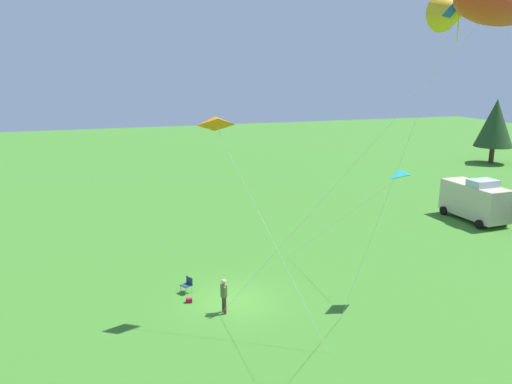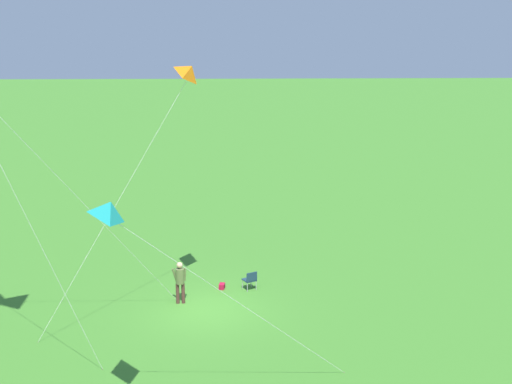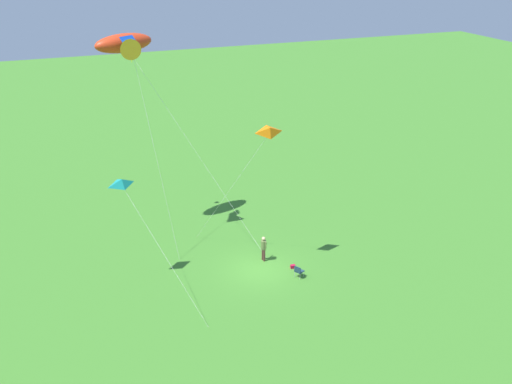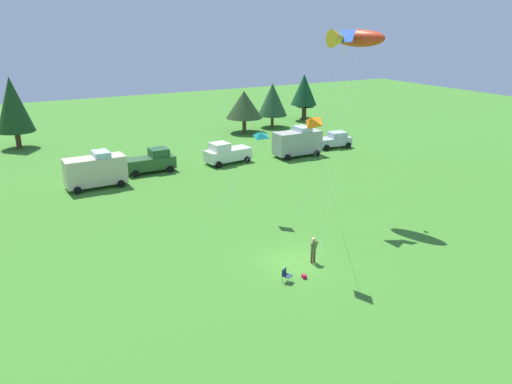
{
  "view_description": "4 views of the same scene",
  "coord_description": "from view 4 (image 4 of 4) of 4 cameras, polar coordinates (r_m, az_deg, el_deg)",
  "views": [
    {
      "loc": [
        22.41,
        -6.12,
        11.47
      ],
      "look_at": [
        -0.0,
        1.24,
        5.62
      ],
      "focal_mm": 35.0,
      "sensor_mm": 36.0,
      "label": 1
    },
    {
      "loc": [
        -1.33,
        25.59,
        11.88
      ],
      "look_at": [
        -1.91,
        1.35,
        5.16
      ],
      "focal_mm": 50.0,
      "sensor_mm": 36.0,
      "label": 2
    },
    {
      "loc": [
        -31.15,
        12.33,
        19.96
      ],
      "look_at": [
        -0.3,
        0.34,
        5.66
      ],
      "focal_mm": 42.0,
      "sensor_mm": 36.0,
      "label": 3
    },
    {
      "loc": [
        -15.87,
        -23.99,
        14.51
      ],
      "look_at": [
        -1.61,
        1.94,
        4.4
      ],
      "focal_mm": 35.0,
      "sensor_mm": 36.0,
      "label": 4
    }
  ],
  "objects": [
    {
      "name": "van_camper_beige",
      "position": [
        48.02,
        -17.86,
        2.4
      ],
      "size": [
        5.45,
        2.71,
        3.34
      ],
      "rotation": [
        0.0,
        0.0,
        0.02
      ],
      "color": "beige",
      "rests_on": "ground"
    },
    {
      "name": "treeline_distant",
      "position": [
        67.02,
        -12.64,
        9.89
      ],
      "size": [
        59.37,
        9.77,
        8.51
      ],
      "color": "#513128",
      "rests_on": "ground"
    },
    {
      "name": "person_kite_flyer",
      "position": [
        31.77,
        6.58,
        -6.38
      ],
      "size": [
        0.59,
        0.38,
        1.74
      ],
      "rotation": [
        0.0,
        0.0,
        4.83
      ],
      "color": "#522D2A",
      "rests_on": "ground"
    },
    {
      "name": "ground_plane",
      "position": [
        32.21,
        4.22,
        -7.95
      ],
      "size": [
        160.0,
        160.0,
        0.0
      ],
      "primitive_type": "plane",
      "color": "#3D7C28"
    },
    {
      "name": "folding_chair",
      "position": [
        29.67,
        3.44,
        -9.37
      ],
      "size": [
        0.65,
        0.65,
        0.82
      ],
      "rotation": [
        0.0,
        0.0,
        5.21
      ],
      "color": "#1D354A",
      "rests_on": "ground"
    },
    {
      "name": "car_silver_compact",
      "position": [
        61.49,
        8.94,
        5.91
      ],
      "size": [
        4.34,
        2.51,
        1.89
      ],
      "rotation": [
        0.0,
        0.0,
        -0.09
      ],
      "color": "#B6BDBF",
      "rests_on": "ground"
    },
    {
      "name": "backpack_on_grass",
      "position": [
        30.32,
        5.52,
        -9.58
      ],
      "size": [
        0.27,
        0.35,
        0.22
      ],
      "primitive_type": "cube",
      "rotation": [
        0.0,
        0.0,
        1.39
      ],
      "color": "#AD1131",
      "rests_on": "ground"
    },
    {
      "name": "kite_delta_teal",
      "position": [
        37.4,
        0.42,
        6.54
      ],
      "size": [
        7.29,
        3.77,
        6.87
      ],
      "color": "teal",
      "rests_on": "ground"
    },
    {
      "name": "truck_white_pickup",
      "position": [
        53.92,
        -3.39,
        4.44
      ],
      "size": [
        5.19,
        2.86,
        2.34
      ],
      "rotation": [
        0.0,
        0.0,
        3.25
      ],
      "color": "white",
      "rests_on": "ground"
    },
    {
      "name": "truck_green_flatbed",
      "position": [
        51.77,
        -11.87,
        3.45
      ],
      "size": [
        5.0,
        2.41,
        2.34
      ],
      "rotation": [
        0.0,
        0.0,
        0.0
      ],
      "color": "#2E572B",
      "rests_on": "ground"
    },
    {
      "name": "kite_large_fish",
      "position": [
        38.84,
        11.2,
        16.85
      ],
      "size": [
        9.45,
        9.2,
        14.02
      ],
      "color": "red",
      "rests_on": "ground"
    },
    {
      "name": "van_motorhome_grey",
      "position": [
        56.85,
        4.77,
        5.73
      ],
      "size": [
        5.43,
        2.67,
        3.34
      ],
      "rotation": [
        0.0,
        0.0,
        -0.01
      ],
      "color": "#A1A29A",
      "rests_on": "ground"
    },
    {
      "name": "kite_delta_orange",
      "position": [
        28.81,
        6.21,
        8.01
      ],
      "size": [
        5.96,
        4.0,
        9.56
      ],
      "color": "orange",
      "rests_on": "ground"
    },
    {
      "name": "kite_diamond_blue",
      "position": [
        38.0,
        10.15,
        16.6
      ],
      "size": [
        5.34,
        1.99,
        13.98
      ],
      "color": "blue",
      "rests_on": "ground"
    }
  ]
}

